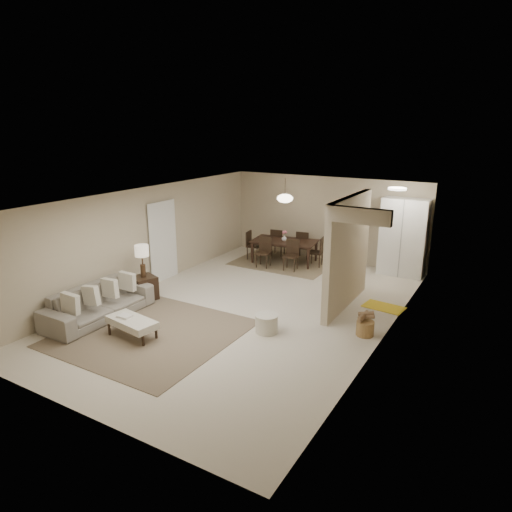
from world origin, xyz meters
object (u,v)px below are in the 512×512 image
Objects in this scene: sofa at (99,303)px; round_pouf at (267,323)px; pantry_cabinet at (403,237)px; wicker_basket at (365,328)px; ottoman_bench at (132,323)px; side_table at (144,288)px; dining_table at (284,252)px.

round_pouf is (3.38, 1.21, -0.17)m from sofa.
pantry_cabinet reaches higher than wicker_basket.
ottoman_bench is at bearing -144.60° from round_pouf.
pantry_cabinet reaches higher than sofa.
round_pouf reaches higher than wicker_basket.
ottoman_bench reaches higher than wicker_basket.
ottoman_bench is 2.61m from round_pouf.
side_table is (-4.75, -4.89, -0.77)m from pantry_cabinet.
ottoman_bench is (-3.54, -6.50, -0.75)m from pantry_cabinet.
pantry_cabinet is 1.87× the size of ottoman_bench.
side_table is at bearing -2.25° from sofa.
sofa is at bearing -127.76° from pantry_cabinet.
sofa is at bearing -113.69° from dining_table.
wicker_basket is at bearing -68.22° from sofa.
pantry_cabinet is 3.78× the size of side_table.
wicker_basket is (5.06, 0.74, -0.13)m from side_table.
dining_table is (1.48, 4.30, 0.05)m from side_table.
pantry_cabinet is at bearing -37.81° from sofa.
pantry_cabinet reaches higher than ottoman_bench.
side_table reaches higher than wicker_basket.
dining_table is at bearing -169.62° from pantry_cabinet.
wicker_basket is at bearing -53.17° from dining_table.
sofa reaches higher than round_pouf.
pantry_cabinet is at bearing 70.16° from ottoman_bench.
sofa is 4.28× the size of side_table.
dining_table is (-3.58, 3.55, 0.19)m from wicker_basket.
ottoman_bench is at bearing -148.66° from wicker_basket.
side_table reaches higher than ottoman_bench.
dining_table is (1.53, 5.60, -0.01)m from sofa.
pantry_cabinet is 0.88× the size of sofa.
ottoman_bench is at bearing -103.49° from sofa.
side_table is 1.20× the size of round_pouf.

